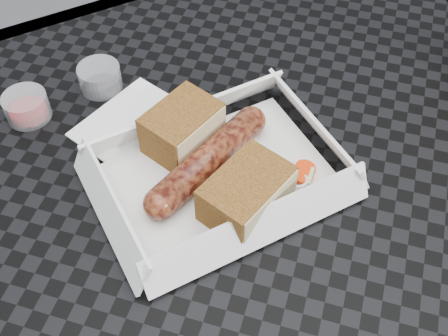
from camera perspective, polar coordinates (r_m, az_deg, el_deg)
name	(u,v)px	position (r m, az deg, el deg)	size (l,w,h in m)	color
patio_table	(277,227)	(0.64, 5.40, -5.99)	(0.80, 0.80, 0.74)	black
food_tray	(219,178)	(0.58, -0.46, -1.05)	(0.22, 0.15, 0.00)	white
bratwurst	(208,160)	(0.58, -1.65, 0.81)	(0.17, 0.09, 0.03)	brown
bread_near	(182,128)	(0.60, -4.26, 4.07)	(0.08, 0.06, 0.05)	brown
bread_far	(246,193)	(0.54, 2.29, -2.59)	(0.09, 0.06, 0.04)	brown
veg_garnish	(301,180)	(0.58, 7.88, -1.26)	(0.03, 0.03, 0.00)	#F0380A
napkin	(142,129)	(0.64, -8.38, 3.97)	(0.12, 0.12, 0.00)	white
condiment_cup_sauce	(27,107)	(0.67, -19.41, 5.90)	(0.05, 0.05, 0.03)	maroon
condiment_cup_empty	(100,78)	(0.69, -12.49, 8.95)	(0.05, 0.05, 0.03)	silver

